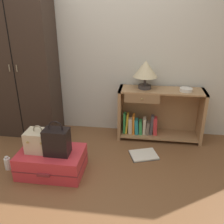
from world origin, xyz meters
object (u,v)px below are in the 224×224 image
at_px(bowl, 186,90).
at_px(handbag, 57,142).
at_px(train_case, 39,141).
at_px(bookshelf, 156,115).
at_px(bottle, 8,163).
at_px(table_lamp, 146,70).
at_px(open_book_on_floor, 144,155).
at_px(suitcase_large, 52,162).
at_px(wardrobe, 22,64).

bearing_deg(bowl, handbag, -145.76).
bearing_deg(train_case, bookshelf, 37.23).
xyz_separation_m(train_case, handbag, (0.22, -0.04, 0.03)).
height_order(handbag, bottle, handbag).
relative_size(table_lamp, bottle, 2.28).
relative_size(handbag, open_book_on_floor, 0.96).
xyz_separation_m(suitcase_large, handbag, (0.10, -0.03, 0.28)).
distance_m(wardrobe, open_book_on_floor, 2.04).
height_order(suitcase_large, bottle, suitcase_large).
bearing_deg(wardrobe, open_book_on_floor, -14.84).
bearing_deg(suitcase_large, wardrobe, 126.40).
distance_m(bottle, open_book_on_floor, 1.63).
relative_size(bowl, bottle, 1.00).
bearing_deg(table_lamp, open_book_on_floor, -86.09).
bearing_deg(bowl, table_lamp, 175.30).
height_order(suitcase_large, handbag, handbag).
height_order(bookshelf, table_lamp, table_lamp).
distance_m(train_case, open_book_on_floor, 1.30).
bearing_deg(open_book_on_floor, suitcase_large, -155.29).
relative_size(bookshelf, train_case, 3.72).
height_order(wardrobe, train_case, wardrobe).
bearing_deg(bottle, open_book_on_floor, 17.60).
distance_m(bowl, train_case, 1.93).
relative_size(bookshelf, handbag, 2.92).
height_order(wardrobe, table_lamp, wardrobe).
distance_m(bookshelf, handbag, 1.48).
xyz_separation_m(train_case, open_book_on_floor, (1.15, 0.46, -0.38)).
relative_size(wardrobe, suitcase_large, 2.82).
height_order(bowl, suitcase_large, bowl).
height_order(suitcase_large, train_case, train_case).
bearing_deg(bottle, suitcase_large, 2.29).
distance_m(suitcase_large, train_case, 0.28).
xyz_separation_m(bookshelf, handbag, (-1.07, -1.02, 0.07)).
height_order(wardrobe, open_book_on_floor, wardrobe).
xyz_separation_m(table_lamp, open_book_on_floor, (0.04, -0.52, -0.97)).
bearing_deg(bottle, train_case, 4.24).
xyz_separation_m(wardrobe, bottle, (0.15, -0.95, -0.94)).
height_order(bookshelf, suitcase_large, bookshelf).
xyz_separation_m(bookshelf, table_lamp, (-0.17, 0.00, 0.63)).
xyz_separation_m(bottle, open_book_on_floor, (1.56, 0.49, -0.07)).
relative_size(bookshelf, table_lamp, 3.05).
bearing_deg(bottle, table_lamp, 33.57).
xyz_separation_m(bookshelf, open_book_on_floor, (-0.14, -0.51, -0.34)).
xyz_separation_m(wardrobe, train_case, (0.56, -0.92, -0.63)).
height_order(bowl, bottle, bowl).
height_order(bowl, open_book_on_floor, bowl).
height_order(suitcase_large, open_book_on_floor, suitcase_large).
height_order(train_case, handbag, handbag).
bearing_deg(table_lamp, handbag, -131.35).
xyz_separation_m(suitcase_large, train_case, (-0.12, 0.01, 0.25)).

